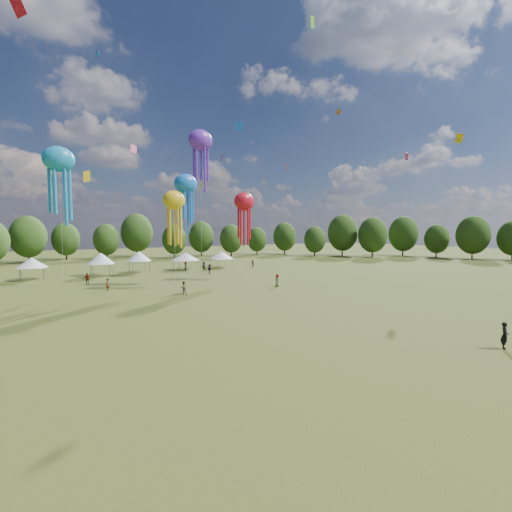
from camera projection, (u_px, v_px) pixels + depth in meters
ground at (420, 359)px, 23.24m from camera, size 300.00×300.00×0.00m
observer_main at (505, 336)px, 25.14m from camera, size 0.84×0.76×1.93m
spectator_near at (183, 288)px, 46.02m from camera, size 0.88×0.71×1.75m
spectators_far at (204, 270)px, 66.33m from camera, size 35.23×28.44×1.92m
festival_tents at (146, 257)px, 69.28m from camera, size 40.69×8.29×4.36m
show_kites at (165, 181)px, 55.94m from camera, size 30.45×13.79×26.18m
small_kites at (173, 90)px, 56.73m from camera, size 72.72×63.85×38.83m
treeline at (136, 239)px, 73.75m from camera, size 201.57×95.24×13.43m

